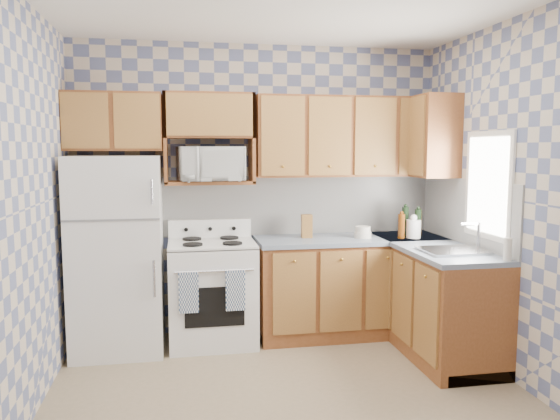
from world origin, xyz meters
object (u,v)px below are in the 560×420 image
Objects in this scene: refrigerator at (117,254)px; stove_body at (212,293)px; electric_kettle at (413,229)px; microwave at (210,164)px.

stove_body is (0.80, 0.03, -0.39)m from refrigerator.
stove_body is 1.93m from electric_kettle.
microwave is 3.31× the size of electric_kettle.
refrigerator reaches higher than electric_kettle.
microwave is at bearing 9.13° from refrigerator.
microwave reaches higher than refrigerator.
stove_body is at bearing -100.89° from microwave.
refrigerator is at bearing -179.87° from microwave.
refrigerator is 0.89m from stove_body.
refrigerator is 1.87× the size of stove_body.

